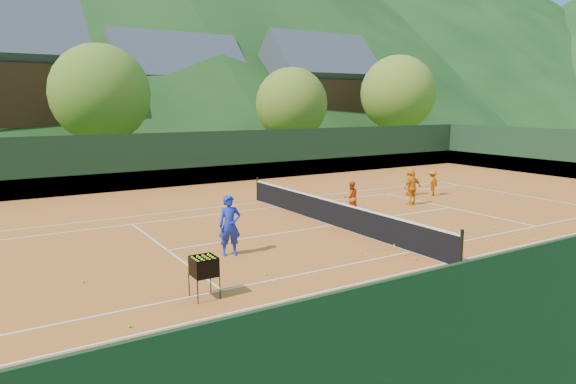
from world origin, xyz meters
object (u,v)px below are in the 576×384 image
student_a (351,197)px  coach (230,225)px  student_d (432,183)px  tennis_net (333,212)px  chalet_right (317,97)px  student_b (412,188)px  ball_hopper (204,267)px  student_c (410,182)px  chalet_mid (176,99)px

student_a → coach: bearing=35.5°
student_d → tennis_net: size_ratio=0.11×
tennis_net → chalet_right: chalet_right is taller
student_b → ball_hopper: bearing=29.5°
chalet_right → ball_hopper: bearing=-128.1°
coach → student_c: (12.08, 4.68, -0.23)m
student_c → coach: bearing=4.5°
student_a → tennis_net: size_ratio=0.11×
tennis_net → coach: bearing=-163.1°
student_c → chalet_mid: size_ratio=0.11×
chalet_right → student_b: bearing=-116.9°
student_b → chalet_right: bearing=-112.1°
student_d → student_a: bearing=3.4°
student_c → tennis_net: student_c is taller
ball_hopper → student_c: bearing=28.1°
tennis_net → ball_hopper: bearing=-148.0°
coach → chalet_right: chalet_right is taller
student_c → student_a: bearing=3.0°
student_a → student_b: 3.57m
student_c → ball_hopper: 15.97m
student_a → ball_hopper: size_ratio=1.37×
student_c → student_d: student_c is taller
ball_hopper → tennis_net: bearing=32.0°
coach → student_a: bearing=37.7°
student_b → student_d: (2.54, 1.18, -0.13)m
student_b → student_c: (1.68, 1.82, -0.09)m
student_b → tennis_net: 5.64m
student_c → chalet_right: (12.86, 26.82, 4.55)m
student_d → coach: bearing=9.2°
chalet_mid → student_c: bearing=-87.9°
ball_hopper → chalet_mid: (12.95, 38.34, 4.22)m
student_c → tennis_net: size_ratio=0.11×
student_a → student_b: size_ratio=0.88×
tennis_net → student_c: bearing=24.0°
ball_hopper → chalet_mid: chalet_mid is taller
student_c → chalet_right: chalet_right is taller
tennis_net → chalet_mid: bearing=80.0°
student_b → student_d: student_b is taller
ball_hopper → chalet_right: 43.88m
chalet_mid → tennis_net: bearing=-100.0°
student_a → student_d: student_a is taller
student_a → tennis_net: bearing=47.7°
student_a → student_c: (5.24, 1.88, 0.00)m
student_d → chalet_right: bearing=-121.7°
student_b → tennis_net: bearing=18.8°
student_d → tennis_net: bearing=9.5°
student_a → chalet_right: 34.24m
student_c → chalet_mid: chalet_mid is taller
coach → student_b: 10.80m
tennis_net → chalet_right: (20.00, 30.00, 4.74)m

